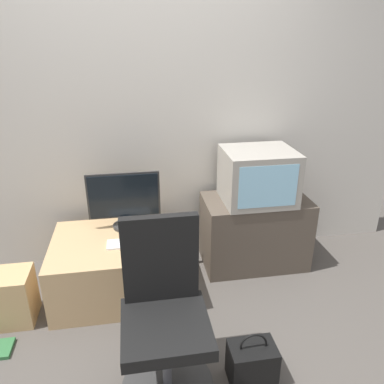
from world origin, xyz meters
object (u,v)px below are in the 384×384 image
(crt_tv, at_px, (258,176))
(handbag, at_px, (252,363))
(keyboard, at_px, (131,243))
(office_chair, at_px, (165,321))
(main_monitor, at_px, (124,201))
(mouse, at_px, (161,238))
(cardboard_box_lower, at_px, (11,297))

(crt_tv, xyz_separation_m, handbag, (-0.37, -1.11, -0.66))
(keyboard, xyz_separation_m, crt_tv, (0.99, 0.26, 0.35))
(crt_tv, relative_size, office_chair, 0.56)
(main_monitor, bearing_deg, mouse, -45.54)
(crt_tv, relative_size, cardboard_box_lower, 1.49)
(main_monitor, distance_m, handbag, 1.40)
(mouse, height_order, cardboard_box_lower, mouse)
(office_chair, bearing_deg, mouse, 86.23)
(main_monitor, distance_m, keyboard, 0.34)
(cardboard_box_lower, bearing_deg, keyboard, 9.48)
(mouse, bearing_deg, handbag, -64.82)
(main_monitor, height_order, crt_tv, crt_tv)
(handbag, bearing_deg, keyboard, 126.03)
(cardboard_box_lower, bearing_deg, mouse, 8.57)
(main_monitor, bearing_deg, office_chair, -79.65)
(crt_tv, bearing_deg, keyboard, -165.55)
(office_chair, relative_size, handbag, 2.94)
(main_monitor, xyz_separation_m, cardboard_box_lower, (-0.77, -0.40, -0.47))
(keyboard, height_order, mouse, mouse)
(cardboard_box_lower, relative_size, handbag, 1.11)
(keyboard, bearing_deg, cardboard_box_lower, -170.52)
(keyboard, distance_m, handbag, 1.11)
(crt_tv, bearing_deg, cardboard_box_lower, -167.75)
(office_chair, height_order, handbag, office_chair)
(mouse, bearing_deg, main_monitor, 134.46)
(office_chair, bearing_deg, keyboard, 101.63)
(mouse, height_order, office_chair, office_chair)
(crt_tv, xyz_separation_m, cardboard_box_lower, (-1.79, -0.39, -0.60))
(mouse, xyz_separation_m, cardboard_box_lower, (-1.01, -0.15, -0.27))
(office_chair, bearing_deg, cardboard_box_lower, 146.27)
(mouse, height_order, handbag, mouse)
(keyboard, distance_m, crt_tv, 1.08)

